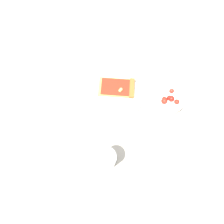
{
  "coord_description": "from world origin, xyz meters",
  "views": [
    {
      "loc": [
        0.31,
        -0.04,
        0.8
      ],
      "look_at": [
        0.04,
        -0.05,
        0.03
      ],
      "focal_mm": 32.32,
      "sensor_mm": 36.0,
      "label": 1
    }
  ],
  "objects_px": {
    "soda_glass": "(106,159)",
    "paper_napkin": "(58,99)",
    "salad_bowl": "(169,101)",
    "pizza_slice_main": "(119,88)",
    "plate": "(116,98)"
  },
  "relations": [
    {
      "from": "plate",
      "to": "salad_bowl",
      "type": "distance_m",
      "value": 0.23
    },
    {
      "from": "paper_napkin",
      "to": "salad_bowl",
      "type": "bearing_deg",
      "value": 90.05
    },
    {
      "from": "paper_napkin",
      "to": "pizza_slice_main",
      "type": "bearing_deg",
      "value": 102.52
    },
    {
      "from": "soda_glass",
      "to": "paper_napkin",
      "type": "height_order",
      "value": "soda_glass"
    },
    {
      "from": "soda_glass",
      "to": "plate",
      "type": "bearing_deg",
      "value": 174.73
    },
    {
      "from": "plate",
      "to": "soda_glass",
      "type": "bearing_deg",
      "value": -5.27
    },
    {
      "from": "pizza_slice_main",
      "to": "soda_glass",
      "type": "relative_size",
      "value": 1.37
    },
    {
      "from": "pizza_slice_main",
      "to": "plate",
      "type": "bearing_deg",
      "value": -16.56
    },
    {
      "from": "plate",
      "to": "pizza_slice_main",
      "type": "height_order",
      "value": "pizza_slice_main"
    },
    {
      "from": "pizza_slice_main",
      "to": "paper_napkin",
      "type": "relative_size",
      "value": 1.01
    },
    {
      "from": "pizza_slice_main",
      "to": "paper_napkin",
      "type": "bearing_deg",
      "value": -77.48
    },
    {
      "from": "pizza_slice_main",
      "to": "soda_glass",
      "type": "bearing_deg",
      "value": -6.86
    },
    {
      "from": "salad_bowl",
      "to": "soda_glass",
      "type": "bearing_deg",
      "value": -44.85
    },
    {
      "from": "paper_napkin",
      "to": "plate",
      "type": "bearing_deg",
      "value": 93.69
    },
    {
      "from": "plate",
      "to": "paper_napkin",
      "type": "bearing_deg",
      "value": -86.31
    }
  ]
}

